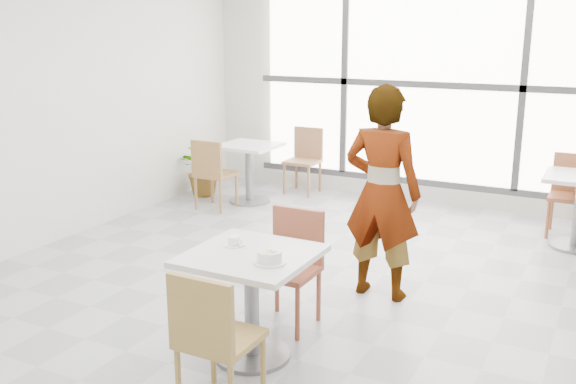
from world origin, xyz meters
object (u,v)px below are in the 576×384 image
at_px(coffee_cup, 234,241).
at_px(bg_table_left, 249,165).
at_px(oatmeal_bowl, 270,257).
at_px(plant_left, 205,170).
at_px(person, 382,193).
at_px(bg_chair_left_far, 305,156).
at_px(bg_chair_right_far, 571,189).
at_px(chair_far, 292,259).
at_px(main_table, 251,285).
at_px(chair_near, 212,333).
at_px(bg_chair_left_near, 212,170).

xyz_separation_m(coffee_cup, bg_table_left, (-1.90, 3.38, -0.29)).
bearing_deg(oatmeal_bowl, plant_left, 129.60).
height_order(person, bg_table_left, person).
distance_m(bg_chair_left_far, bg_chair_right_far, 3.36).
height_order(chair_far, bg_chair_left_far, same).
distance_m(chair_far, bg_chair_left_far, 4.00).
xyz_separation_m(main_table, chair_near, (0.13, -0.66, -0.02)).
relative_size(bg_chair_left_far, plant_left, 1.27).
bearing_deg(bg_chair_left_far, bg_table_left, -116.26).
bearing_deg(bg_table_left, chair_near, -61.82).
distance_m(oatmeal_bowl, bg_table_left, 4.23).
relative_size(chair_near, oatmeal_bowl, 4.14).
bearing_deg(person, bg_chair_left_far, -53.08).
relative_size(main_table, bg_chair_left_near, 0.92).
xyz_separation_m(person, bg_table_left, (-2.48, 2.05, -0.39)).
height_order(bg_chair_right_far, plant_left, bg_chair_right_far).
bearing_deg(bg_chair_left_near, bg_chair_right_far, -166.24).
height_order(person, bg_chair_left_far, person).
bearing_deg(oatmeal_bowl, coffee_cup, 154.34).
distance_m(coffee_cup, bg_table_left, 3.88).
height_order(coffee_cup, plant_left, coffee_cup).
bearing_deg(plant_left, bg_chair_right_far, 5.55).
relative_size(bg_table_left, bg_chair_right_far, 0.86).
relative_size(chair_far, coffee_cup, 5.47).
relative_size(person, bg_chair_left_near, 2.02).
height_order(bg_chair_left_near, plant_left, bg_chair_left_near).
relative_size(main_table, person, 0.45).
distance_m(main_table, chair_far, 0.62).
relative_size(oatmeal_bowl, person, 0.12).
relative_size(bg_table_left, plant_left, 1.10).
distance_m(bg_table_left, bg_chair_right_far, 3.76).
height_order(bg_chair_left_far, plant_left, bg_chair_left_far).
xyz_separation_m(oatmeal_bowl, bg_chair_right_far, (1.47, 4.00, -0.29)).
bearing_deg(bg_chair_right_far, coffee_cup, -115.74).
bearing_deg(oatmeal_bowl, bg_chair_left_near, 129.31).
bearing_deg(bg_chair_right_far, bg_chair_left_far, 173.80).
bearing_deg(coffee_cup, plant_left, 127.27).
bearing_deg(bg_chair_right_far, chair_near, -108.64).
height_order(person, bg_chair_right_far, person).
bearing_deg(main_table, bg_chair_right_far, 66.80).
relative_size(main_table, bg_chair_left_far, 0.92).
relative_size(oatmeal_bowl, bg_chair_left_near, 0.24).
bearing_deg(bg_chair_right_far, chair_far, -117.22).
relative_size(oatmeal_bowl, bg_chair_right_far, 0.24).
xyz_separation_m(chair_near, plant_left, (-2.89, 4.12, -0.16)).
xyz_separation_m(coffee_cup, bg_chair_left_near, (-2.11, 2.85, -0.28)).
height_order(main_table, coffee_cup, coffee_cup).
relative_size(bg_chair_left_near, bg_chair_right_far, 1.00).
xyz_separation_m(chair_far, person, (0.42, 0.78, 0.38)).
bearing_deg(main_table, coffee_cup, 157.64).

